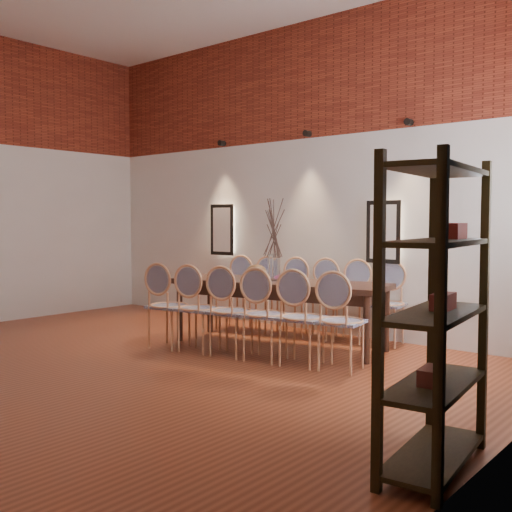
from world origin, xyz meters
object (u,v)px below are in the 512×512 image
Objects in this scene: chair_near_b at (199,309)px; chair_far_d at (319,299)px; chair_far_f at (386,304)px; shelving_rack at (436,314)px; dining_table at (278,313)px; chair_near_f at (341,321)px; book at (260,277)px; chair_far_b at (260,295)px; vase at (274,267)px; chair_near_a at (169,306)px; chair_far_c at (289,297)px; chair_far_a at (233,293)px; chair_near_d at (265,315)px; bowl at (256,272)px; chair_near_e at (302,318)px; chair_far_e at (352,302)px; chair_near_c at (231,312)px.

chair_near_b and chair_far_d have the same top height.
chair_far_f is 3.51m from shelving_rack.
dining_table is 1.24m from chair_near_f.
chair_far_b is at bearing 128.67° from book.
chair_near_b is at bearing -119.72° from vase.
chair_near_a is 3.62× the size of book.
dining_table is 2.65× the size of chair_near_a.
chair_far_a is at bearing -0.00° from chair_far_c.
shelving_rack is (2.44, -1.47, 0.43)m from chair_near_d.
chair_far_a is 3.62× the size of book.
dining_table is at bearing 20.58° from bowl.
bowl is (0.07, -0.73, 0.37)m from chair_far_c.
chair_far_c is (0.18, 1.41, 0.00)m from chair_near_b.
chair_near_e is (0.41, 0.07, 0.00)m from chair_near_d.
chair_far_c and chair_far_d have the same top height.
chair_far_c is at bearing 58.62° from chair_near_a.
chair_near_a and chair_far_e have the same top height.
shelving_rack reaches higher than chair_near_b.
vase is at bearing -19.87° from book.
chair_far_d is at bearing -180.00° from chair_far_c.
dining_table is 9.57× the size of book.
vase reaches higher than chair_near_b.
chair_far_c is (-0.23, 1.34, 0.00)m from chair_near_c.
chair_far_d is at bearing -180.00° from chair_far_b.
chair_far_d is (-0.64, 1.27, 0.00)m from chair_near_e.
chair_near_a is at bearing 39.34° from chair_far_e.
chair_near_e is at bearing 140.66° from chair_far_a.
chair_near_f is 1.00× the size of chair_far_c.
chair_near_a and chair_near_d have the same top height.
chair_near_c is at bearing 121.38° from chair_far_a.
chair_near_b is 3.54m from shelving_rack.
chair_far_c is 3.13× the size of vase.
chair_far_e is (0.50, 0.78, 0.09)m from dining_table.
chair_far_e is 3.69m from shelving_rack.
chair_far_d is at bearing 121.38° from chair_near_f.
chair_near_b is 1.42m from chair_far_c.
chair_near_e is at bearing -35.06° from vase.
chair_far_b is at bearing 73.04° from chair_near_a.
chair_far_a is 3.92× the size of bowl.
chair_far_f is at bearing 180.00° from chair_far_e.
chair_near_d is at bearing -43.39° from bowl.
vase is (-0.56, -0.79, 0.43)m from chair_far_e.
chair_near_d is (0.41, 0.07, 0.00)m from chair_near_c.
vase is (-0.79, 0.55, 0.43)m from chair_near_e.
chair_near_d is at bearing -47.26° from book.
chair_near_b is 1.00× the size of chair_far_e.
shelving_rack is at bearing -35.95° from chair_near_c.
vase reaches higher than chair_near_c.
chair_near_c is 1.36m from chair_far_c.
dining_table is 1.38× the size of shelving_rack.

